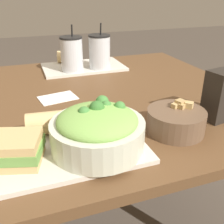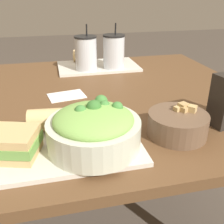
{
  "view_description": "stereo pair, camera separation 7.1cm",
  "coord_description": "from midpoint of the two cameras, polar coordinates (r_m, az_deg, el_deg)",
  "views": [
    {
      "loc": [
        -0.13,
        -0.9,
        1.12
      ],
      "look_at": [
        0.08,
        -0.3,
        0.81
      ],
      "focal_mm": 42.0,
      "sensor_mm": 36.0,
      "label": 1
    },
    {
      "loc": [
        -0.07,
        -0.92,
        1.12
      ],
      "look_at": [
        0.08,
        -0.3,
        0.81
      ],
      "focal_mm": 42.0,
      "sensor_mm": 36.0,
      "label": 2
    }
  ],
  "objects": [
    {
      "name": "dining_table",
      "position": [
        1.02,
        -6.18,
        -1.02
      ],
      "size": [
        1.42,
        1.07,
        0.75
      ],
      "color": "brown",
      "rests_on": "ground_plane"
    },
    {
      "name": "tray_near",
      "position": [
        0.68,
        -7.82,
        -7.58
      ],
      "size": [
        0.4,
        0.25,
        0.01
      ],
      "color": "beige",
      "rests_on": "dining_table"
    },
    {
      "name": "tray_far",
      "position": [
        1.35,
        -1.57,
        9.91
      ],
      "size": [
        0.4,
        0.25,
        0.01
      ],
      "color": "beige",
      "rests_on": "dining_table"
    },
    {
      "name": "salad_bowl",
      "position": [
        0.63,
        -0.77,
        -3.63
      ],
      "size": [
        0.23,
        0.23,
        0.12
      ],
      "color": "beige",
      "rests_on": "tray_near"
    },
    {
      "name": "soup_bowl",
      "position": [
        0.75,
        16.76,
        -2.46
      ],
      "size": [
        0.16,
        0.16,
        0.08
      ],
      "color": "brown",
      "rests_on": "dining_table"
    },
    {
      "name": "sandwich_near",
      "position": [
        0.65,
        -18.88,
        -6.58
      ],
      "size": [
        0.16,
        0.13,
        0.06
      ],
      "rotation": [
        0.0,
        0.0,
        -0.28
      ],
      "color": "tan",
      "rests_on": "tray_near"
    },
    {
      "name": "baguette_near",
      "position": [
        0.73,
        -11.11,
        -1.71
      ],
      "size": [
        0.11,
        0.07,
        0.06
      ],
      "rotation": [
        0.0,
        0.0,
        1.47
      ],
      "color": "tan",
      "rests_on": "tray_near"
    },
    {
      "name": "baguette_far",
      "position": [
        1.41,
        -4.82,
        12.09
      ],
      "size": [
        0.11,
        0.08,
        0.06
      ],
      "rotation": [
        0.0,
        0.0,
        1.3
      ],
      "color": "tan",
      "rests_on": "tray_far"
    },
    {
      "name": "drink_cup_dark",
      "position": [
        1.26,
        -4.06,
        12.41
      ],
      "size": [
        0.1,
        0.1,
        0.21
      ],
      "color": "silver",
      "rests_on": "tray_far"
    },
    {
      "name": "drink_cup_red",
      "position": [
        1.28,
        2.01,
        12.76
      ],
      "size": [
        0.1,
        0.1,
        0.21
      ],
      "color": "silver",
      "rests_on": "tray_far"
    },
    {
      "name": "napkin_folded",
      "position": [
        0.99,
        -7.86,
        3.48
      ],
      "size": [
        0.15,
        0.11,
        0.0
      ],
      "color": "white",
      "rests_on": "dining_table"
    }
  ]
}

